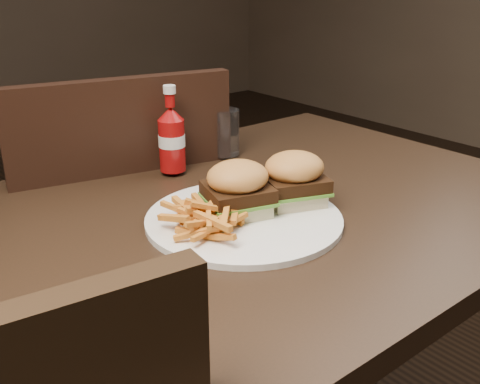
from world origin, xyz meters
TOP-DOWN VIEW (x-y plane):
  - dining_table at (0.00, 0.00)m, footprint 1.20×0.80m
  - chair_far at (0.01, 0.50)m, footprint 0.57×0.57m
  - plate at (-0.01, -0.05)m, footprint 0.32×0.32m
  - sandwich_half_a at (-0.01, -0.03)m, footprint 0.11×0.11m
  - sandwich_half_b at (0.10, -0.06)m, footprint 0.12×0.11m
  - fries_pile at (-0.08, -0.04)m, footprint 0.12×0.12m
  - ketchup_bottle at (0.03, 0.22)m, footprint 0.07×0.07m
  - tumbler at (0.18, 0.24)m, footprint 0.07×0.07m

SIDE VIEW (x-z plane):
  - chair_far at x=0.01m, z-range 0.41..0.45m
  - dining_table at x=0.00m, z-range 0.71..0.75m
  - plate at x=-0.01m, z-range 0.75..0.76m
  - sandwich_half_a at x=-0.01m, z-range 0.76..0.78m
  - sandwich_half_b at x=0.10m, z-range 0.76..0.78m
  - fries_pile at x=-0.08m, z-range 0.76..0.80m
  - tumbler at x=0.18m, z-range 0.76..0.85m
  - ketchup_bottle at x=0.03m, z-range 0.76..0.86m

